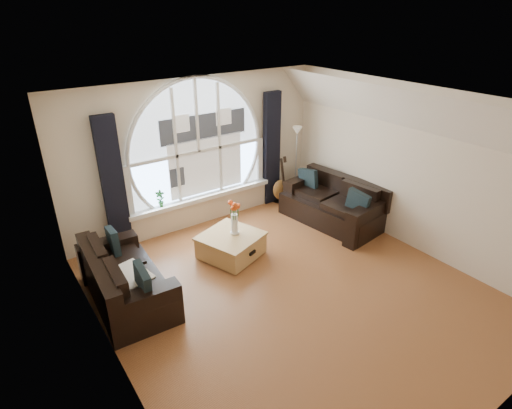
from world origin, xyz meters
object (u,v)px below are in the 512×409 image
at_px(sofa_left, 126,276).
at_px(guitar, 281,180).
at_px(vase_flowers, 234,212).
at_px(potted_plant, 160,199).
at_px(floor_lamp, 296,165).
at_px(coffee_chest, 231,244).
at_px(sofa_right, 332,202).

relative_size(sofa_left, guitar, 1.66).
distance_m(vase_flowers, potted_plant, 1.51).
relative_size(sofa_left, floor_lamp, 1.10).
bearing_deg(vase_flowers, floor_lamp, 26.11).
xyz_separation_m(coffee_chest, vase_flowers, (0.09, 0.01, 0.57)).
distance_m(floor_lamp, guitar, 0.44).
height_order(coffee_chest, potted_plant, potted_plant).
bearing_deg(vase_flowers, sofa_right, -2.22).
relative_size(vase_flowers, floor_lamp, 0.44).
bearing_deg(coffee_chest, potted_plant, 94.93).
height_order(sofa_left, sofa_right, sofa_right).
height_order(guitar, potted_plant, guitar).
height_order(sofa_right, guitar, guitar).
height_order(coffee_chest, floor_lamp, floor_lamp).
xyz_separation_m(sofa_right, vase_flowers, (-2.14, 0.08, 0.38)).
xyz_separation_m(sofa_right, coffee_chest, (-2.22, 0.07, -0.18)).
distance_m(coffee_chest, floor_lamp, 2.59).
bearing_deg(potted_plant, vase_flowers, -62.32).
height_order(sofa_right, potted_plant, potted_plant).
distance_m(coffee_chest, vase_flowers, 0.57).
height_order(vase_flowers, potted_plant, vase_flowers).
relative_size(vase_flowers, potted_plant, 2.28).
bearing_deg(coffee_chest, vase_flowers, -10.73).
bearing_deg(sofa_right, coffee_chest, 170.68).
height_order(sofa_right, vase_flowers, vase_flowers).
bearing_deg(sofa_right, guitar, 96.06).
distance_m(vase_flowers, guitar, 2.17).
height_order(vase_flowers, floor_lamp, floor_lamp).
distance_m(guitar, potted_plant, 2.55).
xyz_separation_m(vase_flowers, guitar, (1.84, 1.13, -0.25)).
bearing_deg(sofa_right, vase_flowers, 170.25).
distance_m(floor_lamp, potted_plant, 2.90).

